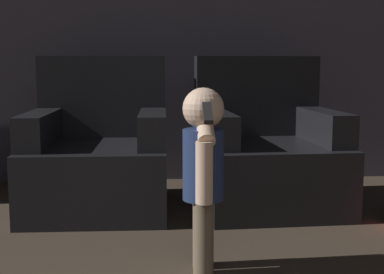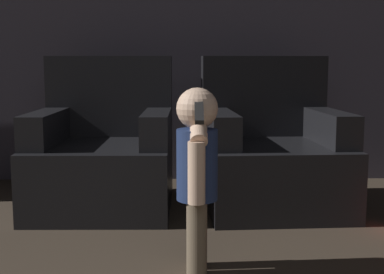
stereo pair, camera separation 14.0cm
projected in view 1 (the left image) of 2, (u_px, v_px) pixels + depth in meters
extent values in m
cube|color=#3D3842|center=(202.00, 11.00, 4.08)|extent=(8.40, 0.05, 2.60)
cube|color=black|center=(98.00, 177.00, 3.32)|extent=(0.85, 0.91, 0.41)
cube|color=black|center=(103.00, 96.00, 3.62)|extent=(0.85, 0.17, 0.54)
cube|color=black|center=(40.00, 128.00, 3.26)|extent=(0.17, 0.74, 0.20)
cube|color=black|center=(153.00, 128.00, 3.29)|extent=(0.17, 0.74, 0.20)
cube|color=black|center=(269.00, 175.00, 3.39)|extent=(0.89, 0.94, 0.41)
cube|color=black|center=(256.00, 96.00, 3.68)|extent=(0.85, 0.21, 0.54)
cube|color=black|center=(216.00, 127.00, 3.30)|extent=(0.20, 0.75, 0.20)
cube|color=black|center=(322.00, 126.00, 3.38)|extent=(0.20, 0.75, 0.20)
cylinder|color=brown|center=(203.00, 232.00, 2.38)|extent=(0.09, 0.09, 0.32)
cylinder|color=brown|center=(203.00, 239.00, 2.28)|extent=(0.09, 0.09, 0.32)
cylinder|color=navy|center=(203.00, 165.00, 2.29)|extent=(0.18, 0.18, 0.31)
sphere|color=beige|center=(203.00, 108.00, 2.26)|extent=(0.18, 0.18, 0.18)
cylinder|color=beige|center=(204.00, 173.00, 2.18)|extent=(0.07, 0.07, 0.26)
cylinder|color=beige|center=(205.00, 123.00, 2.26)|extent=(0.07, 0.26, 0.19)
cube|color=black|center=(207.00, 110.00, 2.14)|extent=(0.04, 0.16, 0.10)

